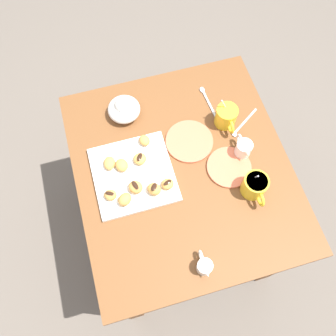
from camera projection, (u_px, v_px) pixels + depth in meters
name	position (u px, v px, depth m)	size (l,w,h in m)	color
ground_plane	(178.00, 222.00, 2.03)	(8.00, 8.00, 0.00)	#665B51
dining_table	(181.00, 183.00, 1.48)	(0.90, 0.80, 0.75)	brown
pastry_plate_square	(133.00, 175.00, 1.32)	(0.29, 0.29, 0.02)	white
coffee_mug_yellow_left	(226.00, 116.00, 1.38)	(0.12, 0.08, 0.13)	yellow
coffee_mug_yellow_right	(255.00, 186.00, 1.27)	(0.13, 0.09, 0.13)	yellow
cream_pitcher_white	(244.00, 149.00, 1.33)	(0.10, 0.06, 0.07)	white
ice_cream_bowl	(124.00, 109.00, 1.40)	(0.13, 0.13, 0.10)	white
chocolate_sauce_pitcher	(204.00, 266.00, 1.17)	(0.09, 0.05, 0.06)	white
saucer_coral_left	(229.00, 167.00, 1.34)	(0.17, 0.17, 0.01)	#E5704C
saucer_coral_right	(189.00, 141.00, 1.38)	(0.19, 0.19, 0.01)	#E5704C
loose_spoon_near_saucer	(241.00, 126.00, 1.41)	(0.10, 0.14, 0.01)	silver
loose_spoon_by_plate	(207.00, 99.00, 1.47)	(0.16, 0.03, 0.01)	silver
beignet_0	(110.00, 195.00, 1.27)	(0.05, 0.04, 0.03)	#D19347
chocolate_drizzle_0	(110.00, 193.00, 1.25)	(0.03, 0.01, 0.01)	black
beignet_1	(144.00, 140.00, 1.36)	(0.05, 0.04, 0.03)	#D19347
beignet_2	(125.00, 199.00, 1.26)	(0.04, 0.05, 0.04)	#D19347
beignet_3	(140.00, 159.00, 1.33)	(0.05, 0.05, 0.03)	#D19347
chocolate_drizzle_3	(140.00, 157.00, 1.31)	(0.03, 0.02, 0.01)	black
beignet_4	(136.00, 187.00, 1.28)	(0.05, 0.05, 0.04)	#D19347
chocolate_drizzle_4	(135.00, 185.00, 1.26)	(0.04, 0.02, 0.01)	black
beignet_5	(109.00, 163.00, 1.32)	(0.05, 0.04, 0.03)	#D19347
beignet_6	(167.00, 184.00, 1.29)	(0.05, 0.04, 0.03)	#D19347
chocolate_drizzle_6	(167.00, 182.00, 1.27)	(0.03, 0.01, 0.01)	black
beignet_7	(154.00, 189.00, 1.27)	(0.05, 0.05, 0.04)	#D19347
chocolate_drizzle_7	(154.00, 187.00, 1.25)	(0.03, 0.02, 0.01)	black
beignet_8	(122.00, 165.00, 1.31)	(0.05, 0.05, 0.03)	#D19347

